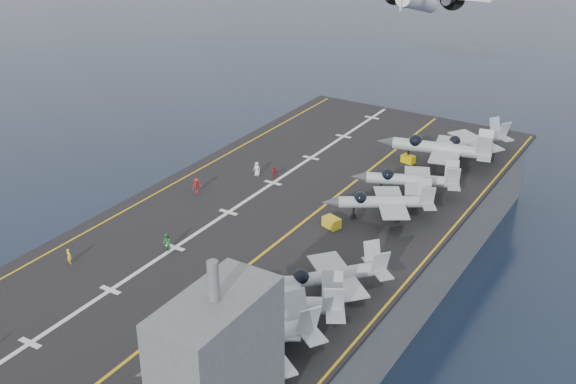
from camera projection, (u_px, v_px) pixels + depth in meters
The scene contains 25 objects.
ground at pixel (271, 299), 88.66m from camera, with size 500.00×500.00×0.00m, color #142135.
hull at pixel (271, 264), 86.51m from camera, with size 36.00×90.00×10.00m, color #56595E.
flight_deck at pixel (270, 226), 84.29m from camera, with size 38.00×92.00×0.40m, color black.
foul_line at pixel (292, 231), 82.77m from camera, with size 0.35×90.00×0.02m, color gold.
landing_centerline at pixel (228, 212), 87.03m from camera, with size 0.50×90.00×0.02m, color silver.
deck_edge_port at pixel (159, 192), 92.23m from camera, with size 0.25×90.00×0.02m, color gold.
deck_edge_stbd at pixel (418, 268), 75.45m from camera, with size 0.25×90.00×0.02m, color gold.
island_superstructure at pixel (217, 353), 50.80m from camera, with size 5.00×10.00×15.00m, color #56595E, non-canonical shape.
fighter_jet_1 at pixel (241, 344), 59.47m from camera, with size 17.30×18.90×5.46m, color gray, non-canonical shape.
fighter_jet_2 at pixel (272, 304), 64.86m from camera, with size 18.25×16.46×5.28m, color #90989F, non-canonical shape.
fighter_jet_3 at pixel (330, 275), 69.84m from camera, with size 15.47×15.97×4.65m, color #8E979D, non-canonical shape.
fighter_jet_5 at pixel (385, 201), 84.72m from camera, with size 15.82×14.45×4.57m, color #959DA7, non-canonical shape.
fighter_jet_6 at pixel (412, 179), 90.17m from camera, with size 16.00×13.64×4.70m, color #91979F, non-canonical shape.
fighter_jet_7 at pixel (441, 147), 98.76m from camera, with size 17.76×13.79×5.49m, color #8E969D, non-canonical shape.
fighter_jet_8 at pixel (472, 140), 102.25m from camera, with size 14.82×16.14×4.66m, color gray, non-canonical shape.
tow_cart_a at pixel (170, 333), 64.36m from camera, with size 2.26×1.87×1.16m, color yellow, non-canonical shape.
tow_cart_b at pixel (332, 222), 83.40m from camera, with size 2.33×1.89×1.21m, color gold, non-canonical shape.
tow_cart_c at pixel (408, 159), 100.72m from camera, with size 2.01×1.53×1.08m, color #D4BA06, non-canonical shape.
crew_1 at pixel (69, 256), 75.90m from camera, with size 1.15×0.86×1.76m, color yellow.
crew_2 at pixel (167, 242), 78.33m from camera, with size 1.47×1.39×2.04m, color green.
crew_3 at pixel (197, 186), 91.47m from camera, with size 1.13×1.42×2.07m, color #B21919.
crew_4 at pixel (274, 173), 95.76m from camera, with size 1.17×0.99×1.65m, color #B21919.
crew_5 at pixel (257, 169), 96.48m from camera, with size 1.25×0.91×1.96m, color white.
crew_7 at pixel (219, 276), 72.39m from camera, with size 1.10×1.30×1.84m, color white.
transport_plane at pixel (417, 3), 122.18m from camera, with size 26.35×18.90×5.96m, color white, non-canonical shape.
Camera 1 is at (40.73, -62.34, 49.95)m, focal length 45.00 mm.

